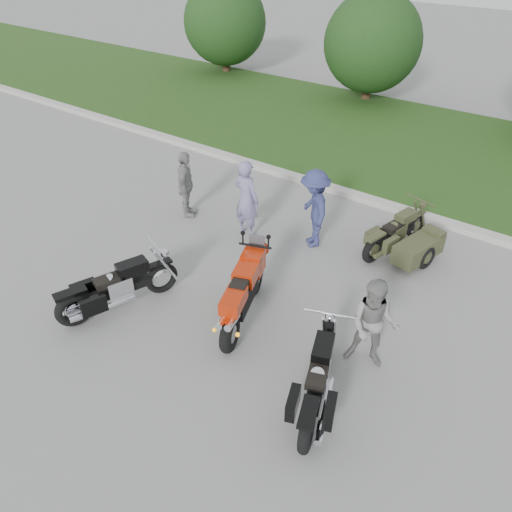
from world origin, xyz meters
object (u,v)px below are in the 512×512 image
Objects in this scene: sportbike_red at (243,293)px; cruiser_left at (114,290)px; person_grey at (374,325)px; person_back at (186,185)px; person_denim at (314,209)px; person_stripe at (246,199)px; cruiser_right at (317,384)px; cruiser_sidecar at (408,243)px.

cruiser_left is (-2.11, -1.15, -0.17)m from sportbike_red.
person_back is (-5.75, 1.90, -0.01)m from person_grey.
person_denim is 1.09× the size of person_back.
person_back is at bearing 11.45° from person_stripe.
person_stripe is at bearing 118.75° from cruiser_right.
cruiser_right is at bearing 24.19° from cruiser_left.
person_denim is (1.43, 0.52, -0.02)m from person_stripe.
person_back is at bearing 131.47° from cruiser_left.
person_back is (-5.08, -1.37, 0.44)m from cruiser_sidecar.
cruiser_left is 4.51m from person_denim.
cruiser_sidecar is at bearing 84.73° from person_grey.
person_grey reaches higher than cruiser_sidecar.
sportbike_red reaches higher than cruiser_sidecar.
cruiser_left is at bearing 172.29° from person_back.
cruiser_sidecar is 2.12m from person_denim.
cruiser_left is 3.71m from person_back.
cruiser_left is 1.38× the size of person_grey.
sportbike_red is at bearing 49.03° from cruiser_left.
person_stripe is at bearing 104.28° from cruiser_left.
cruiser_right is 1.34m from person_grey.
person_stripe reaches higher than person_grey.
sportbike_red is 1.33× the size of person_grey.
sportbike_red is 2.41m from cruiser_left.
person_denim reaches higher than cruiser_sidecar.
cruiser_right is (4.15, 0.28, -0.01)m from cruiser_left.
person_denim is at bearing 101.39° from cruiser_right.
person_denim reaches higher than sportbike_red.
cruiser_left is 4.69m from person_grey.
sportbike_red is at bearing 132.24° from person_stripe.
person_grey is at bearing -10.31° from sportbike_red.
person_denim is (-1.93, -0.71, 0.51)m from cruiser_sidecar.
person_stripe is (-3.77, 3.30, 0.46)m from cruiser_right.
cruiser_left reaches higher than cruiser_sidecar.
sportbike_red is 1.34× the size of person_back.
sportbike_red is 1.20× the size of person_stripe.
person_back is at bearing -121.57° from person_denim.
cruiser_sidecar is 1.27× the size of person_grey.
cruiser_left is at bearing -67.33° from person_denim.
person_stripe is at bearing -146.15° from cruiser_sidecar.
person_stripe is at bearing 105.59° from sportbike_red.
cruiser_right is 1.06× the size of cruiser_sidecar.
person_denim is (-0.29, 2.95, 0.26)m from sportbike_red.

